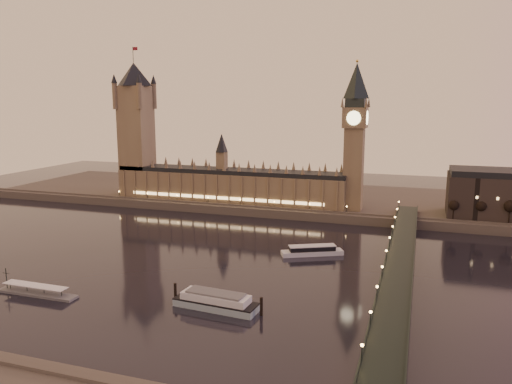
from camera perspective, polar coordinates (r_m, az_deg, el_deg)
ground at (r=264.38m, az=-4.57°, el=-7.83°), size 700.00×700.00×0.00m
far_embankment at (r=409.59m, az=8.40°, el=-0.92°), size 560.00×130.00×6.00m
palace_of_westminster at (r=383.20m, az=-3.08°, el=1.25°), size 180.00×26.62×52.00m
victoria_tower at (r=414.77m, az=-13.56°, el=7.79°), size 31.68×31.68×118.00m
big_ben at (r=355.17m, az=11.24°, el=7.20°), size 17.68×17.68×104.00m
westminster_bridge at (r=243.44m, az=15.92°, el=-8.46°), size 13.20×260.00×15.30m
bare_tree_0 at (r=347.05m, az=22.00°, el=-1.41°), size 6.65×6.65×13.52m
bare_tree_1 at (r=348.41m, az=24.48°, el=-1.54°), size 6.65×6.65×13.52m
bare_tree_2 at (r=350.42m, az=26.95°, el=-1.68°), size 6.65×6.65×13.52m
cruise_boat_a at (r=274.07m, az=6.44°, el=-6.68°), size 33.18×21.54×5.36m
moored_barge at (r=205.94m, az=-4.62°, el=-12.32°), size 40.12×12.53×7.38m
pontoon_pier at (r=239.03m, az=-23.75°, el=-10.44°), size 38.13×6.36×10.17m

